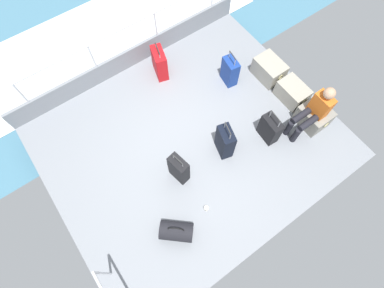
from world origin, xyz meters
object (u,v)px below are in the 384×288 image
Objects in this scene: cargo_crate_0 at (269,69)px; suitcase_2 at (160,63)px; suitcase_0 at (225,142)px; suitcase_1 at (179,169)px; cargo_crate_1 at (292,93)px; cargo_crate_2 at (314,116)px; suitcase_4 at (270,129)px; suitcase_3 at (230,71)px; duffel_bag at (176,231)px; passenger_seated at (314,111)px; paper_cup at (206,208)px.

suitcase_2 is at bearing -127.53° from cargo_crate_0.
suitcase_0 is 0.94m from suitcase_1.
cargo_crate_1 is 1.79m from suitcase_0.
cargo_crate_2 is 0.78× the size of suitcase_4.
cargo_crate_2 is 1.81m from suitcase_3.
cargo_crate_2 is at bearing 73.90° from suitcase_4.
cargo_crate_0 is 1.07× the size of duffel_bag.
suitcase_4 is at bearing 80.30° from suitcase_1.
passenger_seated is at bearing 69.99° from suitcase_4.
suitcase_1 is at bearing -178.02° from paper_cup.
suitcase_1 is at bearing -99.70° from suitcase_4.
paper_cup is at bearing -72.98° from cargo_crate_1.
suitcase_0 is at bearing -65.85° from cargo_crate_0.
suitcase_0 is at bearing -86.22° from cargo_crate_1.
suitcase_2 reaches higher than duffel_bag.
passenger_seated is 1.44× the size of suitcase_3.
cargo_crate_0 is 2.20m from suitcase_2.
cargo_crate_1 is 2.72m from suitcase_1.
suitcase_0 is at bearing 86.75° from suitcase_1.
suitcase_3 reaches higher than duffel_bag.
suitcase_0 is 0.88m from suitcase_4.
suitcase_1 reaches higher than cargo_crate_1.
cargo_crate_2 reaches higher than paper_cup.
suitcase_2 is at bearing -149.97° from passenger_seated.
paper_cup is at bearing -85.70° from cargo_crate_2.
suitcase_3 reaches higher than cargo_crate_1.
suitcase_3 reaches higher than suitcase_2.
cargo_crate_2 reaches higher than cargo_crate_1.
paper_cup is at bearing 92.85° from duffel_bag.
suitcase_4 is at bearing 104.55° from paper_cup.
cargo_crate_1 is at bearing 107.02° from paper_cup.
passenger_seated is 1.51× the size of suitcase_2.
suitcase_4 is at bearing -8.17° from suitcase_3.
cargo_crate_1 is at bearing 91.35° from suitcase_1.
cargo_crate_2 is at bearing 90.00° from passenger_seated.
suitcase_2 is at bearing 155.25° from suitcase_1.
cargo_crate_2 is at bearing 32.94° from suitcase_2.
suitcase_0 is (-0.51, -1.54, -0.24)m from passenger_seated.
cargo_crate_0 is at bearing 170.35° from passenger_seated.
passenger_seated reaches higher than paper_cup.
duffel_bag is (0.23, -3.08, -0.42)m from passenger_seated.
duffel_bag is (0.79, -0.60, -0.17)m from suitcase_1.
suitcase_1 is 1.05× the size of suitcase_2.
suitcase_4 is at bearing 101.56° from duffel_bag.
suitcase_2 is at bearing -160.98° from suitcase_4.
cargo_crate_2 is 0.52× the size of passenger_seated.
passenger_seated is (1.30, -0.22, 0.38)m from cargo_crate_0.
passenger_seated is at bearing 77.28° from suitcase_1.
cargo_crate_0 is at bearing 62.41° from suitcase_3.
duffel_bag reaches higher than paper_cup.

